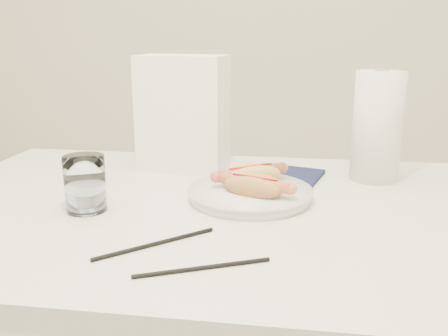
# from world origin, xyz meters

# --- Properties ---
(table) EXTENTS (1.20, 0.80, 0.75)m
(table) POSITION_xyz_m (0.00, 0.00, 0.69)
(table) COLOR white
(table) RESTS_ON ground
(plate) EXTENTS (0.27, 0.27, 0.02)m
(plate) POSITION_xyz_m (0.08, 0.04, 0.76)
(plate) COLOR white
(plate) RESTS_ON table
(hotdog_left) EXTENTS (0.14, 0.12, 0.04)m
(hotdog_left) POSITION_xyz_m (0.07, 0.08, 0.79)
(hotdog_left) COLOR #EFBA5F
(hotdog_left) RESTS_ON plate
(hotdog_right) EXTENTS (0.15, 0.10, 0.04)m
(hotdog_right) POSITION_xyz_m (0.09, 0.01, 0.79)
(hotdog_right) COLOR tan
(hotdog_right) RESTS_ON plate
(water_glass) EXTENTS (0.08, 0.08, 0.11)m
(water_glass) POSITION_xyz_m (-0.23, -0.07, 0.80)
(water_glass) COLOR silver
(water_glass) RESTS_ON table
(chopstick_near) EXTENTS (0.16, 0.15, 0.01)m
(chopstick_near) POSITION_xyz_m (-0.05, -0.20, 0.75)
(chopstick_near) COLOR black
(chopstick_near) RESTS_ON table
(chopstick_far) EXTENTS (0.19, 0.09, 0.01)m
(chopstick_far) POSITION_xyz_m (0.04, -0.27, 0.75)
(chopstick_far) COLOR black
(chopstick_far) RESTS_ON table
(napkin_box) EXTENTS (0.22, 0.14, 0.28)m
(napkin_box) POSITION_xyz_m (-0.11, 0.25, 0.89)
(napkin_box) COLOR white
(napkin_box) RESTS_ON table
(navy_napkin) EXTENTS (0.20, 0.20, 0.01)m
(navy_napkin) POSITION_xyz_m (0.13, 0.20, 0.75)
(navy_napkin) COLOR #13183B
(navy_napkin) RESTS_ON table
(paper_towel_roll) EXTENTS (0.13, 0.13, 0.25)m
(paper_towel_roll) POSITION_xyz_m (0.34, 0.23, 0.87)
(paper_towel_roll) COLOR white
(paper_towel_roll) RESTS_ON table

